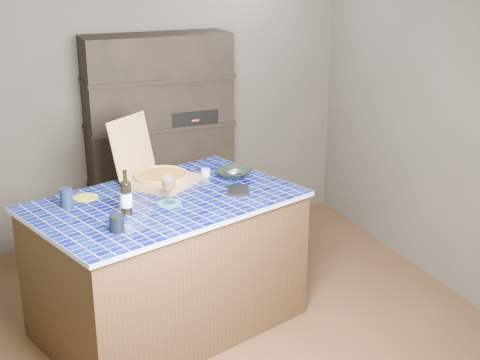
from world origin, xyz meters
name	(u,v)px	position (x,y,z in m)	size (l,w,h in m)	color
room	(226,150)	(0.00, 0.00, 1.25)	(3.50, 3.50, 3.50)	#543424
shelving_unit	(161,141)	(0.00, 1.53, 0.90)	(1.20, 0.41, 1.80)	black
kitchen_island	(167,263)	(-0.37, 0.15, 0.46)	(1.93, 1.53, 0.92)	#492D1D
pizza_box	(158,175)	(-0.32, 0.46, 0.98)	(0.62, 0.64, 0.44)	tan
mead_bottle	(126,197)	(-0.65, 0.00, 1.03)	(0.07, 0.07, 0.28)	black
teal_trivet	(170,203)	(-0.36, 0.05, 0.92)	(0.15, 0.15, 0.01)	#1A758A
wine_glass	(169,183)	(-0.36, 0.05, 1.06)	(0.09, 0.09, 0.20)	white
tumbler	(117,223)	(-0.77, -0.25, 0.97)	(0.09, 0.09, 0.10)	black
dvd_case	(238,190)	(0.13, 0.10, 0.93)	(0.14, 0.20, 0.02)	black
bowl	(234,173)	(0.21, 0.38, 0.95)	(0.24, 0.24, 0.06)	black
foil_contents	(234,172)	(0.21, 0.38, 0.96)	(0.11, 0.09, 0.05)	#A8A8B3
white_jar	(206,173)	(0.03, 0.47, 0.95)	(0.07, 0.07, 0.06)	silver
navy_cup	(67,198)	(-0.97, 0.24, 0.98)	(0.08, 0.08, 0.13)	#0E1A33
green_trivet	(86,197)	(-0.84, 0.37, 0.92)	(0.16, 0.16, 0.01)	#A6B125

